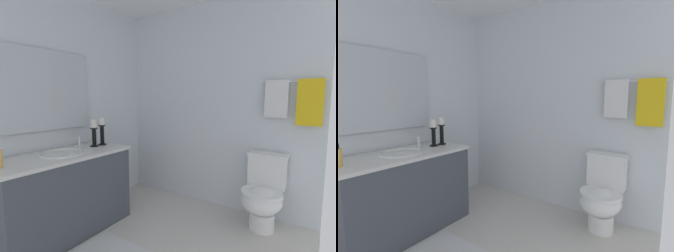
% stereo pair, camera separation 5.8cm
% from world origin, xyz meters
% --- Properties ---
extents(wall_back, '(2.40, 0.04, 2.45)m').
position_xyz_m(wall_back, '(0.00, 1.28, 1.23)').
color(wall_back, silver).
rests_on(wall_back, ground).
extents(wall_left, '(0.04, 2.55, 2.45)m').
position_xyz_m(wall_left, '(-1.20, 0.00, 1.23)').
color(wall_left, silver).
rests_on(wall_left, ground).
extents(vanity_cabinet, '(0.58, 1.26, 0.79)m').
position_xyz_m(vanity_cabinet, '(-0.88, -0.16, 0.40)').
color(vanity_cabinet, '#474C56').
rests_on(vanity_cabinet, ground).
extents(sink_basin, '(0.40, 0.40, 0.24)m').
position_xyz_m(sink_basin, '(-0.88, -0.16, 0.75)').
color(sink_basin, white).
rests_on(sink_basin, vanity_cabinet).
extents(mirror, '(0.02, 1.02, 0.80)m').
position_xyz_m(mirror, '(-1.16, -0.16, 1.39)').
color(mirror, silver).
extents(candle_holder_tall, '(0.09, 0.09, 0.31)m').
position_xyz_m(candle_holder_tall, '(-0.91, 0.35, 0.96)').
color(candle_holder_tall, black).
rests_on(candle_holder_tall, vanity_cabinet).
extents(candle_holder_short, '(0.09, 0.09, 0.29)m').
position_xyz_m(candle_holder_short, '(-0.91, 0.24, 0.95)').
color(candle_holder_short, black).
rests_on(candle_holder_short, vanity_cabinet).
extents(toilet, '(0.39, 0.54, 0.75)m').
position_xyz_m(toilet, '(0.70, 1.00, 0.37)').
color(toilet, white).
rests_on(toilet, ground).
extents(towel_bar, '(0.59, 0.02, 0.02)m').
position_xyz_m(towel_bar, '(0.89, 1.22, 1.48)').
color(towel_bar, silver).
extents(towel_near_vanity, '(0.22, 0.03, 0.38)m').
position_xyz_m(towel_near_vanity, '(0.74, 1.20, 1.31)').
color(towel_near_vanity, white).
rests_on(towel_near_vanity, towel_bar).
extents(towel_center, '(0.22, 0.03, 0.45)m').
position_xyz_m(towel_center, '(1.04, 1.20, 1.28)').
color(towel_center, yellow).
rests_on(towel_center, towel_bar).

